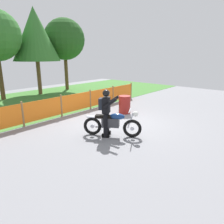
# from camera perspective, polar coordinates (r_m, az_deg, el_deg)

# --- Properties ---
(ground) EXTENTS (24.00, 24.00, 0.02)m
(ground) POSITION_cam_1_polar(r_m,az_deg,el_deg) (8.98, 1.24, -3.05)
(ground) COLOR gray
(grass_verge) EXTENTS (24.00, 7.96, 0.01)m
(grass_verge) POSITION_cam_1_polar(r_m,az_deg,el_deg) (13.94, -20.18, 2.79)
(grass_verge) COLOR #427A33
(grass_verge) RESTS_ON ground
(barrier_fence) EXTENTS (9.49, 0.08, 1.05)m
(barrier_fence) POSITION_cam_1_polar(r_m,az_deg,el_deg) (10.60, -9.65, 2.72)
(barrier_fence) COLOR olive
(barrier_fence) RESTS_ON ground
(tree_near_right) EXTENTS (3.23, 3.23, 5.99)m
(tree_near_right) POSITION_cam_1_polar(r_m,az_deg,el_deg) (16.23, -20.38, 19.33)
(tree_near_right) COLOR brown
(tree_near_right) RESTS_ON ground
(tree_rightmost) EXTENTS (3.21, 3.21, 5.61)m
(tree_rightmost) POSITION_cam_1_polar(r_m,az_deg,el_deg) (17.81, -12.95, 18.84)
(tree_rightmost) COLOR brown
(tree_rightmost) RESTS_ON ground
(motorcycle_lead) EXTENTS (1.18, 1.87, 1.00)m
(motorcycle_lead) POSITION_cam_1_polar(r_m,az_deg,el_deg) (7.41, 0.11, -3.10)
(motorcycle_lead) COLOR black
(motorcycle_lead) RESTS_ON ground
(rider_lead) EXTENTS (0.71, 0.79, 1.69)m
(rider_lead) POSITION_cam_1_polar(r_m,az_deg,el_deg) (7.31, -1.66, 0.47)
(rider_lead) COLOR black
(rider_lead) RESTS_ON ground
(oil_drum) EXTENTS (0.58, 0.58, 0.88)m
(oil_drum) POSITION_cam_1_polar(r_m,az_deg,el_deg) (10.38, 3.47, 2.07)
(oil_drum) COLOR maroon
(oil_drum) RESTS_ON ground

